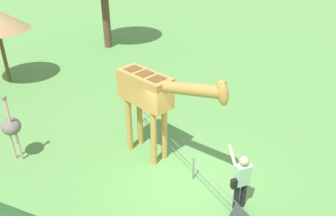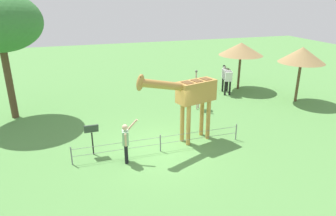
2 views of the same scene
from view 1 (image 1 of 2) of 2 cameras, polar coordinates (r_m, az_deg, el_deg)
The scene contains 5 objects.
ground_plane at distance 10.28m, azimuth 3.17°, elevation -11.60°, with size 60.00×60.00×0.00m, color #568E47.
giraffe at distance 10.01m, azimuth -2.51°, elevation 2.13°, with size 3.72×1.51×3.40m.
visitor at distance 9.10m, azimuth 11.71°, elevation -11.17°, with size 0.67×0.59×1.71m.
ostrich at distance 11.37m, azimuth -23.93°, elevation -2.72°, with size 0.70×0.56×2.25m.
wire_fence at distance 10.10m, azimuth 4.10°, elevation -9.52°, with size 7.05×0.05×0.75m.
Camera 1 is at (6.51, -4.31, 6.69)m, focal length 37.88 mm.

